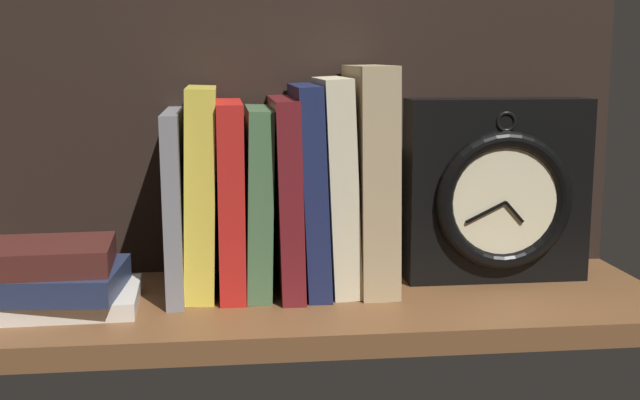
% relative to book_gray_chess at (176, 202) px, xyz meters
% --- Properties ---
extents(ground_plane, '(0.84, 0.27, 0.03)m').
position_rel_book_gray_chess_xyz_m(ground_plane, '(0.12, -0.04, -0.11)').
color(ground_plane, brown).
extents(back_panel, '(0.84, 0.01, 0.41)m').
position_rel_book_gray_chess_xyz_m(back_panel, '(0.12, 0.09, 0.10)').
color(back_panel, black).
rests_on(back_panel, ground_plane).
extents(book_gray_chess, '(0.02, 0.17, 0.20)m').
position_rel_book_gray_chess_xyz_m(book_gray_chess, '(0.00, 0.00, 0.00)').
color(book_gray_chess, gray).
rests_on(book_gray_chess, ground_plane).
extents(book_yellow_seinlanguage, '(0.04, 0.14, 0.23)m').
position_rel_book_gray_chess_xyz_m(book_yellow_seinlanguage, '(0.03, 0.00, 0.01)').
color(book_yellow_seinlanguage, gold).
rests_on(book_yellow_seinlanguage, ground_plane).
extents(book_red_requiem, '(0.03, 0.15, 0.21)m').
position_rel_book_gray_chess_xyz_m(book_red_requiem, '(0.06, 0.00, 0.00)').
color(book_red_requiem, red).
rests_on(book_red_requiem, ground_plane).
extents(book_green_romantic, '(0.03, 0.15, 0.21)m').
position_rel_book_gray_chess_xyz_m(book_green_romantic, '(0.09, 0.00, 0.00)').
color(book_green_romantic, '#476B44').
rests_on(book_green_romantic, ground_plane).
extents(book_maroon_dawkins, '(0.03, 0.17, 0.22)m').
position_rel_book_gray_chess_xyz_m(book_maroon_dawkins, '(0.12, 0.00, 0.01)').
color(book_maroon_dawkins, maroon).
rests_on(book_maroon_dawkins, ground_plane).
extents(book_navy_bierce, '(0.04, 0.16, 0.23)m').
position_rel_book_gray_chess_xyz_m(book_navy_bierce, '(0.15, 0.00, 0.01)').
color(book_navy_bierce, '#192147').
rests_on(book_navy_bierce, ground_plane).
extents(book_cream_twain, '(0.04, 0.14, 0.24)m').
position_rel_book_gray_chess_xyz_m(book_cream_twain, '(0.18, 0.00, 0.02)').
color(book_cream_twain, beige).
rests_on(book_cream_twain, ground_plane).
extents(book_tan_shortstories, '(0.05, 0.15, 0.25)m').
position_rel_book_gray_chess_xyz_m(book_tan_shortstories, '(0.22, 0.00, 0.02)').
color(book_tan_shortstories, tan).
rests_on(book_tan_shortstories, ground_plane).
extents(framed_clock, '(0.22, 0.07, 0.22)m').
position_rel_book_gray_chess_xyz_m(framed_clock, '(0.37, 0.00, 0.00)').
color(framed_clock, black).
rests_on(framed_clock, ground_plane).
extents(book_stack_side, '(0.18, 0.14, 0.07)m').
position_rel_book_gray_chess_xyz_m(book_stack_side, '(-0.13, -0.06, -0.07)').
color(book_stack_side, beige).
rests_on(book_stack_side, ground_plane).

